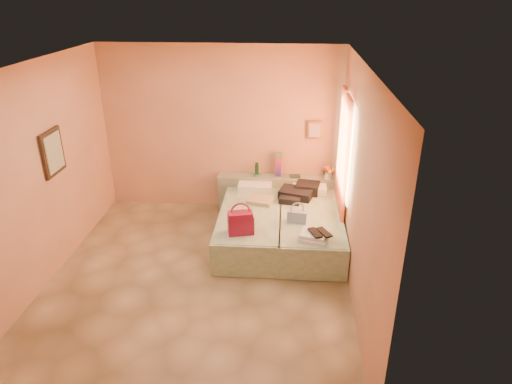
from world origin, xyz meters
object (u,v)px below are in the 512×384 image
headboard_ledge (278,194)px  water_bottle (257,169)px  green_book (295,176)px  flower_vase (329,171)px  magenta_handbag (241,222)px  blue_handbag (297,217)px  towel_stack (315,237)px  bed_right (310,228)px  bed_left (251,226)px

headboard_ledge → water_bottle: water_bottle is taller
headboard_ledge → water_bottle: size_ratio=9.01×
green_book → flower_vase: size_ratio=0.64×
flower_vase → magenta_handbag: bearing=-127.5°
flower_vase → water_bottle: bearing=178.1°
blue_handbag → towel_stack: bearing=-56.9°
bed_right → flower_vase: 1.20m
flower_vase → magenta_handbag: flower_vase is taller
water_bottle → towel_stack: bearing=-63.3°
magenta_handbag → towel_stack: 1.02m
headboard_ledge → green_book: bearing=1.5°
bed_right → green_book: bearing=102.2°
water_bottle → blue_handbag: water_bottle is taller
green_book → magenta_handbag: bearing=-121.6°
bed_right → flower_vase: bearing=72.3°
bed_right → water_bottle: water_bottle is taller
water_bottle → flower_vase: flower_vase is taller
headboard_ledge → towel_stack: 1.92m
headboard_ledge → bed_left: bearing=-109.7°
bed_right → water_bottle: bearing=129.3°
headboard_ledge → magenta_handbag: 1.80m
water_bottle → blue_handbag: (0.69, -1.34, -0.18)m
bed_left → green_book: green_book is taller
headboard_ledge → bed_left: (-0.38, -1.05, -0.08)m
bed_right → flower_vase: size_ratio=7.46×
water_bottle → flower_vase: bearing=-1.9°
blue_handbag → water_bottle: bearing=124.5°
water_bottle → blue_handbag: 1.52m
green_book → flower_vase: (0.55, -0.03, 0.12)m
bed_left → water_bottle: water_bottle is taller
headboard_ledge → towel_stack: size_ratio=5.86×
water_bottle → green_book: (0.65, -0.01, -0.10)m
bed_right → towel_stack: bearing=-88.3°
water_bottle → headboard_ledge: bearing=-2.3°
green_book → towel_stack: (0.27, -1.83, -0.11)m
bed_left → towel_stack: 1.25m
water_bottle → green_book: bearing=-0.7°
flower_vase → towel_stack: 1.84m
magenta_handbag → headboard_ledge: bearing=61.4°
headboard_ledge → flower_vase: bearing=-1.7°
headboard_ledge → flower_vase: flower_vase is taller
headboard_ledge → blue_handbag: bearing=-76.5°
magenta_handbag → blue_handbag: 0.86m
bed_left → flower_vase: bearing=39.5°
headboard_ledge → towel_stack: bearing=-73.0°
bed_right → green_book: (-0.24, 1.06, 0.41)m
bed_right → magenta_handbag: (-0.98, -0.66, 0.41)m
bed_right → water_bottle: (-0.89, 1.06, 0.51)m
bed_right → water_bottle: 1.48m
flower_vase → towel_stack: bearing=-98.9°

